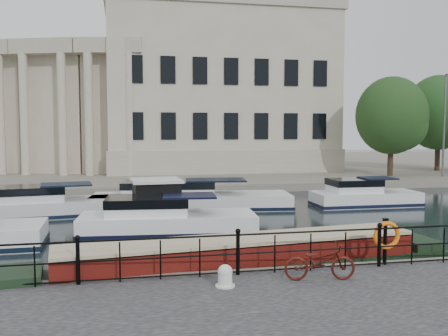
# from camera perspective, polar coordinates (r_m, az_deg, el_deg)

# --- Properties ---
(ground_plane) EXTENTS (160.00, 160.00, 0.00)m
(ground_plane) POSITION_cam_1_polar(r_m,az_deg,el_deg) (15.53, -0.34, -11.71)
(ground_plane) COLOR black
(ground_plane) RESTS_ON ground
(far_bank) EXTENTS (120.00, 42.00, 0.55)m
(far_bank) POSITION_cam_1_polar(r_m,az_deg,el_deg) (53.86, -8.43, 0.15)
(far_bank) COLOR #6B665B
(far_bank) RESTS_ON ground_plane
(railing) EXTENTS (24.14, 0.14, 1.22)m
(railing) POSITION_cam_1_polar(r_m,az_deg,el_deg) (13.10, 1.60, -9.36)
(railing) COLOR black
(railing) RESTS_ON near_quay
(civic_building) EXTENTS (53.55, 31.84, 16.85)m
(civic_building) POSITION_cam_1_polar(r_m,az_deg,el_deg) (49.45, -9.41, 7.59)
(civic_building) COLOR #ADA38C
(civic_building) RESTS_ON far_bank
(bicycle) EXTENTS (1.86, 0.89, 0.94)m
(bicycle) POSITION_cam_1_polar(r_m,az_deg,el_deg) (12.91, 10.88, -10.48)
(bicycle) COLOR #40120B
(bicycle) RESTS_ON near_quay
(mooring_bollard) EXTENTS (0.48, 0.48, 0.54)m
(mooring_bollard) POSITION_cam_1_polar(r_m,az_deg,el_deg) (12.26, 0.13, -12.26)
(mooring_bollard) COLOR silver
(mooring_bollard) RESTS_ON near_quay
(life_ring_post) EXTENTS (0.80, 0.21, 1.31)m
(life_ring_post) POSITION_cam_1_polar(r_m,az_deg,el_deg) (14.67, 18.07, -7.40)
(life_ring_post) COLOR black
(life_ring_post) RESTS_ON near_quay
(narrowboat) EXTENTS (13.36, 3.24, 1.49)m
(narrowboat) POSITION_cam_1_polar(r_m,az_deg,el_deg) (14.77, 2.15, -11.11)
(narrowboat) COLOR black
(narrowboat) RESTS_ON ground_plane
(harbour_hut) EXTENTS (3.08, 2.62, 2.18)m
(harbour_hut) POSITION_cam_1_polar(r_m,az_deg,el_deg) (22.43, -7.74, -4.21)
(harbour_hut) COLOR #6B665B
(harbour_hut) RESTS_ON ground_plane
(cabin_cruisers) EXTENTS (27.61, 10.83, 1.99)m
(cabin_cruisers) POSITION_cam_1_polar(r_m,az_deg,el_deg) (24.14, -9.76, -5.02)
(cabin_cruisers) COLOR white
(cabin_cruisers) RESTS_ON ground_plane
(trees) EXTENTS (14.79, 9.54, 8.61)m
(trees) POSITION_cam_1_polar(r_m,az_deg,el_deg) (46.81, 23.72, 5.51)
(trees) COLOR black
(trees) RESTS_ON far_bank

